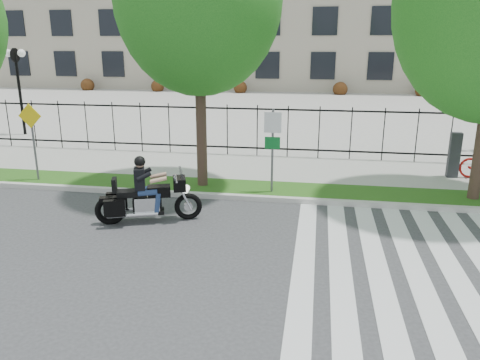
# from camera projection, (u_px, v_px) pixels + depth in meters

# --- Properties ---
(ground) EXTENTS (120.00, 120.00, 0.00)m
(ground) POSITION_uv_depth(u_px,v_px,m) (200.00, 260.00, 9.99)
(ground) COLOR #353538
(ground) RESTS_ON ground
(curb) EXTENTS (60.00, 0.20, 0.15)m
(curb) POSITION_uv_depth(u_px,v_px,m) (234.00, 197.00, 13.84)
(curb) COLOR beige
(curb) RESTS_ON ground
(grass_verge) EXTENTS (60.00, 1.50, 0.15)m
(grass_verge) POSITION_uv_depth(u_px,v_px,m) (239.00, 189.00, 14.65)
(grass_verge) COLOR #1E5214
(grass_verge) RESTS_ON ground
(sidewalk) EXTENTS (60.00, 3.50, 0.15)m
(sidewalk) POSITION_uv_depth(u_px,v_px,m) (251.00, 168.00, 17.01)
(sidewalk) COLOR #9B9991
(sidewalk) RESTS_ON ground
(plaza) EXTENTS (80.00, 34.00, 0.10)m
(plaza) POSITION_uv_depth(u_px,v_px,m) (286.00, 107.00, 33.62)
(plaza) COLOR #9B9991
(plaza) RESTS_ON ground
(crosswalk_stripes) EXTENTS (5.70, 8.00, 0.01)m
(crosswalk_stripes) POSITION_uv_depth(u_px,v_px,m) (437.00, 278.00, 9.21)
(crosswalk_stripes) COLOR silver
(crosswalk_stripes) RESTS_ON ground
(iron_fence) EXTENTS (30.00, 0.06, 2.00)m
(iron_fence) POSITION_uv_depth(u_px,v_px,m) (257.00, 131.00, 18.37)
(iron_fence) COLOR black
(iron_fence) RESTS_ON sidewalk
(lamp_post_left) EXTENTS (1.06, 0.70, 4.25)m
(lamp_post_left) POSITION_uv_depth(u_px,v_px,m) (17.00, 70.00, 22.36)
(lamp_post_left) COLOR black
(lamp_post_left) RESTS_ON ground
(sign_pole_regulatory) EXTENTS (0.50, 0.09, 2.50)m
(sign_pole_regulatory) POSITION_uv_depth(u_px,v_px,m) (273.00, 140.00, 13.66)
(sign_pole_regulatory) COLOR #59595B
(sign_pole_regulatory) RESTS_ON grass_verge
(sign_pole_warning) EXTENTS (0.78, 0.09, 2.49)m
(sign_pole_warning) POSITION_uv_depth(u_px,v_px,m) (32.00, 132.00, 14.89)
(sign_pole_warning) COLOR #59595B
(sign_pole_warning) RESTS_ON grass_verge
(motorcycle_rider) EXTENTS (2.63, 1.31, 2.11)m
(motorcycle_rider) POSITION_uv_depth(u_px,v_px,m) (148.00, 196.00, 11.96)
(motorcycle_rider) COLOR black
(motorcycle_rider) RESTS_ON ground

